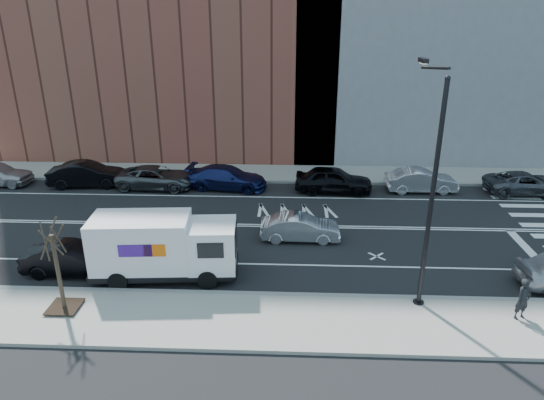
# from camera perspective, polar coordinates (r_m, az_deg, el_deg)

# --- Properties ---
(ground) EXTENTS (120.00, 120.00, 0.00)m
(ground) POSITION_cam_1_polar(r_m,az_deg,el_deg) (26.67, -1.73, -3.02)
(ground) COLOR black
(ground) RESTS_ON ground
(sidewalk_near) EXTENTS (44.00, 3.60, 0.15)m
(sidewalk_near) POSITION_cam_1_polar(r_m,az_deg,el_deg) (19.02, -3.66, -13.96)
(sidewalk_near) COLOR gray
(sidewalk_near) RESTS_ON ground
(sidewalk_far) EXTENTS (44.00, 3.60, 0.15)m
(sidewalk_far) POSITION_cam_1_polar(r_m,az_deg,el_deg) (34.82, -0.71, 3.16)
(sidewalk_far) COLOR gray
(sidewalk_far) RESTS_ON ground
(curb_near) EXTENTS (44.00, 0.25, 0.17)m
(curb_near) POSITION_cam_1_polar(r_m,az_deg,el_deg) (20.50, -3.14, -11.01)
(curb_near) COLOR gray
(curb_near) RESTS_ON ground
(curb_far) EXTENTS (44.00, 0.25, 0.17)m
(curb_far) POSITION_cam_1_polar(r_m,az_deg,el_deg) (33.11, -0.88, 2.19)
(curb_far) COLOR gray
(curb_far) RESTS_ON ground
(road_markings) EXTENTS (40.00, 8.60, 0.01)m
(road_markings) POSITION_cam_1_polar(r_m,az_deg,el_deg) (26.67, -1.73, -3.01)
(road_markings) COLOR white
(road_markings) RESTS_ON ground
(bldg_brick) EXTENTS (26.00, 10.00, 22.00)m
(bldg_brick) POSITION_cam_1_polar(r_m,az_deg,el_deg) (40.95, -12.29, 21.05)
(bldg_brick) COLOR brown
(bldg_brick) RESTS_ON ground
(streetlight) EXTENTS (0.44, 4.02, 9.34)m
(streetlight) POSITION_cam_1_polar(r_m,az_deg,el_deg) (19.00, 18.09, 1.95)
(streetlight) COLOR black
(streetlight) RESTS_ON ground
(street_tree) EXTENTS (1.20, 1.20, 3.75)m
(street_tree) POSITION_cam_1_polar(r_m,az_deg,el_deg) (20.51, -23.72, -8.56)
(street_tree) COLOR black
(street_tree) RESTS_ON ground
(fedex_van) EXTENTS (6.44, 2.61, 2.88)m
(fedex_van) POSITION_cam_1_polar(r_m,az_deg,el_deg) (21.63, -12.70, -5.34)
(fedex_van) COLOR black
(fedex_van) RESTS_ON ground
(far_parked_b) EXTENTS (5.11, 2.21, 1.64)m
(far_parked_b) POSITION_cam_1_polar(r_m,az_deg,el_deg) (34.54, -20.92, 2.84)
(far_parked_b) COLOR black
(far_parked_b) RESTS_ON ground
(far_parked_c) EXTENTS (5.28, 2.61, 1.44)m
(far_parked_c) POSITION_cam_1_polar(r_m,az_deg,el_deg) (32.87, -13.47, 2.60)
(far_parked_c) COLOR #494D51
(far_parked_c) RESTS_ON ground
(far_parked_d) EXTENTS (5.44, 2.78, 1.51)m
(far_parked_d) POSITION_cam_1_polar(r_m,az_deg,el_deg) (31.98, -5.31, 2.65)
(far_parked_d) COLOR navy
(far_parked_d) RESTS_ON ground
(far_parked_e) EXTENTS (5.05, 2.31, 1.68)m
(far_parked_e) POSITION_cam_1_polar(r_m,az_deg,el_deg) (31.42, 7.26, 2.37)
(far_parked_e) COLOR black
(far_parked_e) RESTS_ON ground
(far_parked_f) EXTENTS (4.58, 1.74, 1.49)m
(far_parked_f) POSITION_cam_1_polar(r_m,az_deg,el_deg) (32.76, 17.14, 2.20)
(far_parked_f) COLOR #B4B5B9
(far_parked_f) RESTS_ON ground
(far_parked_g) EXTENTS (5.05, 2.42, 1.39)m
(far_parked_g) POSITION_cam_1_polar(r_m,az_deg,el_deg) (34.98, 27.65, 1.76)
(far_parked_g) COLOR #484A4F
(far_parked_g) RESTS_ON ground
(driving_sedan) EXTENTS (4.05, 1.42, 1.33)m
(driving_sedan) POSITION_cam_1_polar(r_m,az_deg,el_deg) (24.88, 3.33, -3.26)
(driving_sedan) COLOR silver
(driving_sedan) RESTS_ON ground
(near_parked_rear_a) EXTENTS (4.34, 1.55, 1.42)m
(near_parked_rear_a) POSITION_cam_1_polar(r_m,az_deg,el_deg) (23.51, -22.40, -6.44)
(near_parked_rear_a) COLOR black
(near_parked_rear_a) RESTS_ON ground
(pedestrian) EXTENTS (0.71, 0.60, 1.66)m
(pedestrian) POSITION_cam_1_polar(r_m,az_deg,el_deg) (20.79, 27.45, -10.33)
(pedestrian) COLOR black
(pedestrian) RESTS_ON sidewalk_near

